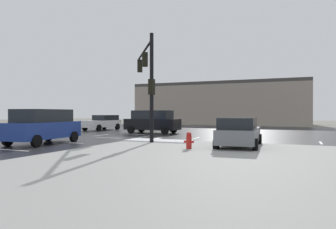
{
  "coord_description": "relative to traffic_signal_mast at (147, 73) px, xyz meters",
  "views": [
    {
      "loc": [
        12.83,
        -20.82,
        1.85
      ],
      "look_at": [
        1.68,
        5.21,
        1.68
      ],
      "focal_mm": 33.0,
      "sensor_mm": 36.0,
      "label": 1
    }
  ],
  "objects": [
    {
      "name": "ground_plane",
      "position": [
        -3.91,
        3.36,
        -4.38
      ],
      "size": [
        120.0,
        120.0,
        0.0
      ],
      "primitive_type": "plane",
      "color": "slate"
    },
    {
      "name": "road_asphalt",
      "position": [
        -3.91,
        3.36,
        -4.37
      ],
      "size": [
        44.0,
        44.0,
        0.02
      ],
      "primitive_type": "cube",
      "color": "#232326",
      "rests_on": "ground_plane"
    },
    {
      "name": "sidewalk_corner",
      "position": [
        8.09,
        -8.64,
        -4.31
      ],
      "size": [
        18.0,
        18.0,
        0.14
      ],
      "primitive_type": "cube",
      "color": "#9E9E99",
      "rests_on": "ground_plane"
    },
    {
      "name": "snow_strip_curbside",
      "position": [
        1.09,
        -0.64,
        -4.21
      ],
      "size": [
        4.0,
        1.6,
        0.06
      ],
      "primitive_type": "cube",
      "color": "white",
      "rests_on": "sidewalk_corner"
    },
    {
      "name": "lane_markings",
      "position": [
        -2.71,
        1.98,
        -4.36
      ],
      "size": [
        36.15,
        36.15,
        0.01
      ],
      "color": "silver",
      "rests_on": "road_asphalt"
    },
    {
      "name": "traffic_signal_mast",
      "position": [
        0.0,
        0.0,
        0.0
      ],
      "size": [
        3.92,
        5.52,
        6.3
      ],
      "rotation": [
        0.0,
        0.0,
        2.18
      ],
      "color": "black",
      "rests_on": "sidewalk_corner"
    },
    {
      "name": "fire_hydrant",
      "position": [
        4.07,
        -3.64,
        -3.85
      ],
      "size": [
        0.48,
        0.26,
        0.79
      ],
      "color": "red",
      "rests_on": "sidewalk_corner"
    },
    {
      "name": "strip_building_background",
      "position": [
        -3.28,
        32.8,
        -1.01
      ],
      "size": [
        27.67,
        8.0,
        6.75
      ],
      "color": "gray",
      "rests_on": "ground_plane"
    },
    {
      "name": "sedan_white",
      "position": [
        -10.26,
        9.76,
        -3.53
      ],
      "size": [
        2.29,
        4.64,
        1.58
      ],
      "rotation": [
        0.0,
        0.0,
        -1.65
      ],
      "color": "white",
      "rests_on": "road_asphalt"
    },
    {
      "name": "suv_blue",
      "position": [
        -4.99,
        -3.7,
        -3.29
      ],
      "size": [
        2.49,
        4.96,
        2.03
      ],
      "rotation": [
        0.0,
        0.0,
        1.65
      ],
      "color": "navy",
      "rests_on": "road_asphalt"
    },
    {
      "name": "sedan_grey",
      "position": [
        6.07,
        -1.68,
        -3.53
      ],
      "size": [
        2.23,
        4.62,
        1.58
      ],
      "rotation": [
        0.0,
        0.0,
        1.63
      ],
      "color": "slate",
      "rests_on": "road_asphalt"
    },
    {
      "name": "suv_black",
      "position": [
        -3.16,
        7.21,
        -3.29
      ],
      "size": [
        4.84,
        2.17,
        2.03
      ],
      "rotation": [
        0.0,
        0.0,
        3.14
      ],
      "color": "black",
      "rests_on": "road_asphalt"
    }
  ]
}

